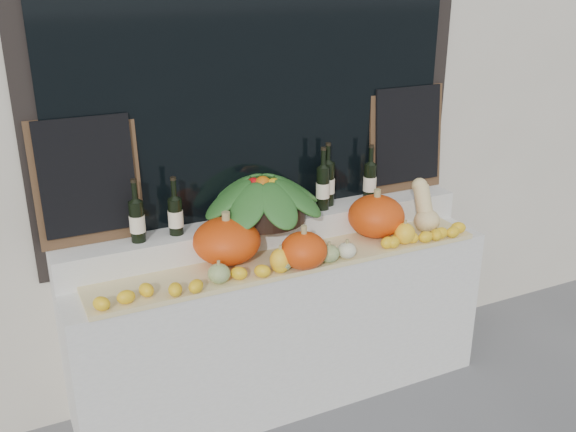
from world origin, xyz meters
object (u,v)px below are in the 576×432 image
at_px(butternut_squash, 425,210).
at_px(wine_bottle_tall, 327,183).
at_px(pumpkin_right, 376,216).
at_px(produce_bowl, 263,197).
at_px(pumpkin_left, 227,241).

bearing_deg(butternut_squash, wine_bottle_tall, 149.03).
bearing_deg(pumpkin_right, butternut_squash, -9.57).
height_order(butternut_squash, produce_bowl, produce_bowl).
bearing_deg(butternut_squash, pumpkin_right, 170.43).
bearing_deg(butternut_squash, pumpkin_left, 175.61).
xyz_separation_m(butternut_squash, produce_bowl, (-0.89, 0.24, 0.13)).
relative_size(pumpkin_left, wine_bottle_tall, 0.95).
bearing_deg(pumpkin_left, produce_bowl, 29.75).
height_order(pumpkin_left, butternut_squash, butternut_squash).
relative_size(pumpkin_left, produce_bowl, 0.49).
bearing_deg(wine_bottle_tall, pumpkin_left, -164.02).
bearing_deg(pumpkin_left, wine_bottle_tall, 15.98).
xyz_separation_m(produce_bowl, wine_bottle_tall, (0.41, 0.04, 0.01)).
bearing_deg(pumpkin_right, pumpkin_left, 177.38).
relative_size(produce_bowl, wine_bottle_tall, 1.93).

